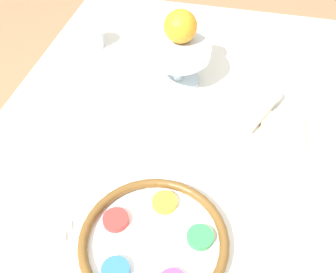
# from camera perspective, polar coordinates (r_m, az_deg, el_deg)

# --- Properties ---
(ground_plane) EXTENTS (8.00, 8.00, 0.00)m
(ground_plane) POSITION_cam_1_polar(r_m,az_deg,el_deg) (1.58, 2.11, -18.79)
(ground_plane) COLOR #99704C
(dining_table) EXTENTS (1.39, 1.05, 0.71)m
(dining_table) POSITION_cam_1_polar(r_m,az_deg,el_deg) (1.27, 2.56, -12.09)
(dining_table) COLOR silver
(dining_table) RESTS_ON ground_plane
(seder_plate) EXTENTS (0.30, 0.30, 0.03)m
(seder_plate) POSITION_cam_1_polar(r_m,az_deg,el_deg) (0.81, -2.08, -14.97)
(seder_plate) COLOR white
(seder_plate) RESTS_ON dining_table
(fruit_stand) EXTENTS (0.18, 0.18, 0.12)m
(fruit_stand) POSITION_cam_1_polar(r_m,az_deg,el_deg) (1.11, 1.50, 11.68)
(fruit_stand) COLOR silver
(fruit_stand) RESTS_ON dining_table
(orange_fruit) EXTENTS (0.09, 0.09, 0.09)m
(orange_fruit) POSITION_cam_1_polar(r_m,az_deg,el_deg) (1.09, 1.82, 15.69)
(orange_fruit) COLOR orange
(orange_fruit) RESTS_ON fruit_stand
(bread_plate) EXTENTS (0.16, 0.16, 0.02)m
(bread_plate) POSITION_cam_1_polar(r_m,az_deg,el_deg) (1.04, 16.22, 0.80)
(bread_plate) COLOR silver
(bread_plate) RESTS_ON dining_table
(napkin_roll) EXTENTS (0.17, 0.11, 0.05)m
(napkin_roll) POSITION_cam_1_polar(r_m,az_deg,el_deg) (1.06, 13.14, 3.86)
(napkin_roll) COLOR white
(napkin_roll) RESTS_ON dining_table
(cup_near) EXTENTS (0.07, 0.07, 0.08)m
(cup_near) POSITION_cam_1_polar(r_m,az_deg,el_deg) (1.31, -10.98, 14.14)
(cup_near) COLOR silver
(cup_near) RESTS_ON dining_table
(fork_left) EXTENTS (0.10, 0.18, 0.01)m
(fork_left) POSITION_cam_1_polar(r_m,az_deg,el_deg) (0.87, -20.82, -14.40)
(fork_left) COLOR silver
(fork_left) RESTS_ON dining_table
(fork_right) EXTENTS (0.09, 0.18, 0.01)m
(fork_right) POSITION_cam_1_polar(r_m,az_deg,el_deg) (0.88, -19.92, -12.79)
(fork_right) COLOR silver
(fork_right) RESTS_ON dining_table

